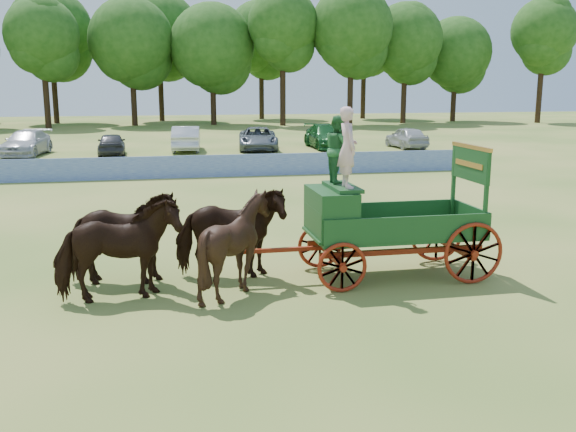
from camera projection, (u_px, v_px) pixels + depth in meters
The scene contains 9 objects.
ground at pixel (324, 297), 13.38m from camera, with size 160.00×160.00×0.00m, color #A9994C.
horse_lead_left at pixel (118, 251), 12.93m from camera, with size 1.14×2.50×2.11m, color black.
horse_lead_right at pixel (121, 238), 13.98m from camera, with size 1.14×2.50×2.11m, color black.
horse_wheel_left at pixel (236, 245), 13.40m from camera, with size 1.71×1.92×2.12m, color black.
horse_wheel_right at pixel (230, 233), 14.45m from camera, with size 1.14×2.50×2.11m, color black.
farm_dray at pixel (363, 206), 14.40m from camera, with size 5.99×2.00×3.89m.
sponsor_banner at pixel (207, 166), 30.34m from camera, with size 26.00×0.08×1.05m, color #1D3AA1.
parked_cars at pixel (110, 141), 40.87m from camera, with size 41.57×6.77×1.64m.
treeline at pixel (135, 34), 68.12m from camera, with size 90.70×22.99×14.95m.
Camera 1 is at (-3.30, -12.35, 4.37)m, focal length 40.00 mm.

